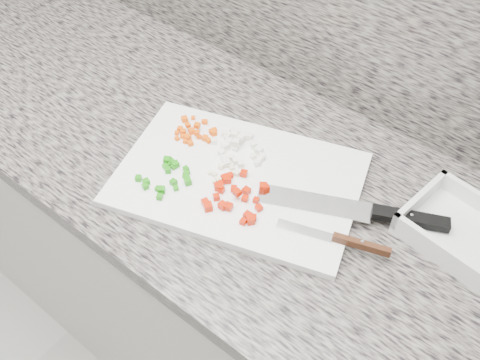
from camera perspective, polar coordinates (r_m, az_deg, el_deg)
name	(u,v)px	position (r m, az deg, el deg)	size (l,w,h in m)	color
cabinet	(223,272)	(1.50, -1.79, -9.79)	(3.92, 0.62, 0.86)	beige
countertop	(218,158)	(1.15, -2.31, 2.34)	(3.96, 0.64, 0.04)	slate
cutting_board	(238,179)	(1.07, -0.17, 0.11)	(0.47, 0.32, 0.02)	white
carrot_pile	(194,131)	(1.15, -4.94, 5.25)	(0.10, 0.09, 0.02)	#EA5205
onion_pile	(238,146)	(1.11, -0.25, 3.70)	(0.13, 0.12, 0.02)	white
green_pepper_pile	(167,176)	(1.06, -7.80, 0.42)	(0.10, 0.10, 0.01)	#1A810B
red_pepper_pile	(235,196)	(1.02, -0.56, -1.75)	(0.12, 0.13, 0.02)	red
garlic_pile	(224,172)	(1.06, -1.73, 0.82)	(0.05, 0.06, 0.01)	#EFE9B8
chef_knife	(377,213)	(1.03, 14.36, -3.41)	(0.34, 0.18, 0.02)	silver
paring_knife	(347,241)	(0.97, 11.30, -6.40)	(0.20, 0.08, 0.02)	silver
tray	(469,237)	(1.05, 23.22, -5.60)	(0.25, 0.19, 0.05)	silver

